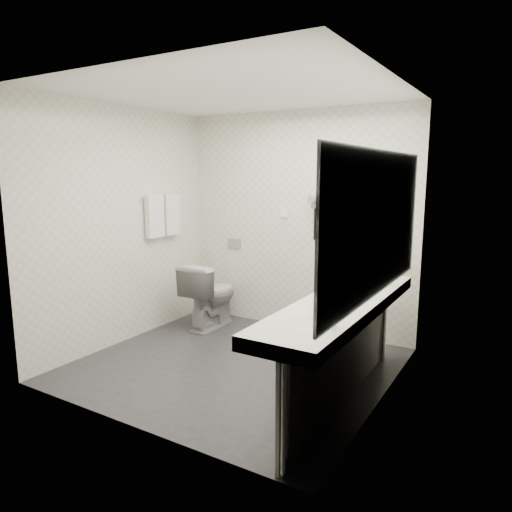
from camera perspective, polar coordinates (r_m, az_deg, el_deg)
The scene contains 31 objects.
floor at distance 4.59m, azimuth -2.64°, elevation -13.14°, with size 2.80×2.80×0.00m, color #29292E.
ceiling at distance 4.27m, azimuth -2.93°, elevation 19.39°, with size 2.80×2.80×0.00m, color white.
wall_back at distance 5.38m, azimuth 4.95°, elevation 4.08°, with size 2.80×2.80×0.00m, color silver.
wall_front at distance 3.27m, azimuth -15.53°, elevation -0.13°, with size 2.80×2.80×0.00m, color silver.
wall_left at distance 5.16m, azimuth -15.86°, elevation 3.49°, with size 2.60×2.60×0.00m, color silver.
wall_right at distance 3.67m, azimuth 15.72°, elevation 0.97°, with size 2.60×2.60×0.00m, color silver.
vanity_counter at distance 3.66m, azimuth 10.38°, elevation -6.05°, with size 0.55×2.20×0.10m, color white.
vanity_panel at distance 3.80m, azimuth 10.53°, elevation -12.28°, with size 0.03×2.15×0.75m, color gray.
vanity_post_near at distance 2.92m, azimuth 3.51°, elevation -19.30°, with size 0.06×0.06×0.75m, color silver.
vanity_post_far at distance 4.72m, azimuth 15.35°, elevation -7.96°, with size 0.06×0.06×0.75m, color silver.
mirror at distance 3.46m, azimuth 14.75°, elevation 3.82°, with size 0.02×2.20×1.05m, color #B2BCC6.
basin_near at distance 3.08m, azimuth 6.07°, elevation -8.39°, with size 0.40×0.31×0.05m, color white.
basin_far at distance 4.25m, azimuth 13.50°, elevation -3.43°, with size 0.40×0.31×0.05m, color white.
faucet_near at distance 2.98m, azimuth 9.53°, elevation -7.29°, with size 0.04×0.04×0.15m, color silver.
faucet_far at distance 4.18m, azimuth 16.09°, elevation -2.51°, with size 0.04×0.04×0.15m, color silver.
soap_bottle_a at distance 3.70m, azimuth 12.42°, elevation -4.20°, with size 0.05×0.05×0.12m, color beige.
soap_bottle_b at distance 3.77m, azimuth 10.37°, elevation -4.15°, with size 0.07×0.07×0.08m, color beige.
soap_bottle_c at distance 3.62m, azimuth 10.22°, elevation -4.36°, with size 0.05×0.05×0.13m, color beige.
glass_left at distance 3.84m, azimuth 12.91°, elevation -3.76°, with size 0.06×0.06×0.11m, color silver.
toilet at distance 5.57m, azimuth -5.58°, elevation -4.70°, with size 0.44×0.77×0.78m, color white.
flush_plate at distance 5.82m, azimuth -2.70°, elevation 1.59°, with size 0.18×0.02×0.12m, color #B2B5BA.
pedal_bin at distance 5.25m, azimuth 5.49°, elevation -8.46°, with size 0.20×0.20×0.29m, color #B2B5BA.
bin_lid at distance 5.20m, azimuth 5.51°, elevation -6.88°, with size 0.20×0.20×0.01m, color #B2B5BA.
towel_rail at distance 5.49m, azimuth -11.45°, elevation 7.19°, with size 0.02×0.02×0.62m, color silver.
towel_near at distance 5.40m, azimuth -12.29°, elevation 4.77°, with size 0.07×0.24×0.48m, color white.
towel_far at distance 5.60m, azimuth -10.33°, elevation 5.02°, with size 0.07×0.24×0.48m, color white.
dryer_cradle at distance 5.22m, azimuth 7.32°, elevation 6.62°, with size 0.10×0.04×0.14m, color gray.
dryer_barrel at distance 5.16m, azimuth 7.02°, elevation 6.92°, with size 0.08×0.08×0.14m, color gray.
dryer_cord at distance 5.23m, azimuth 7.20°, elevation 3.88°, with size 0.02×0.02×0.35m, color black.
switch_plate_a at distance 5.42m, azimuth 3.48°, elevation 5.22°, with size 0.09×0.02×0.09m, color white.
switch_plate_b at distance 5.14m, azimuth 10.44°, elevation 4.80°, with size 0.09×0.02×0.09m, color white.
Camera 1 is at (2.34, -3.51, 1.81)m, focal length 32.70 mm.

